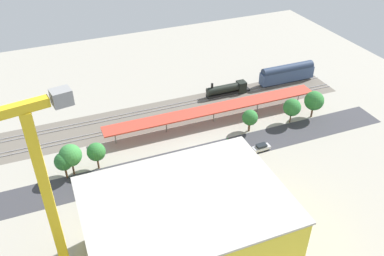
{
  "coord_description": "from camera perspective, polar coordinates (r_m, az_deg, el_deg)",
  "views": [
    {
      "loc": [
        32.48,
        74.06,
        62.16
      ],
      "look_at": [
        2.91,
        3.35,
        9.91
      ],
      "focal_mm": 38.08,
      "sensor_mm": 36.0,
      "label": 1
    }
  ],
  "objects": [
    {
      "name": "parked_car_0",
      "position": [
        103.38,
        9.68,
        -2.73
      ],
      "size": [
        4.59,
        1.87,
        1.71
      ],
      "color": "black",
      "rests_on": "ground"
    },
    {
      "name": "traffic_light",
      "position": [
        96.1,
        5.05,
        -2.61
      ],
      "size": [
        0.5,
        0.36,
        7.12
      ],
      "color": "#333333",
      "rests_on": "ground"
    },
    {
      "name": "box_truck_0",
      "position": [
        87.39,
        -4.44,
        -9.6
      ],
      "size": [
        9.15,
        3.46,
        3.58
      ],
      "color": "black",
      "rests_on": "ground"
    },
    {
      "name": "ground_plane",
      "position": [
        102.0,
        0.79,
        -3.27
      ],
      "size": [
        167.72,
        167.72,
        0.0
      ],
      "primitive_type": "plane",
      "color": "#9E998C",
      "rests_on": "ground"
    },
    {
      "name": "construction_roof_slab",
      "position": [
        66.81,
        -0.94,
        -9.98
      ],
      "size": [
        33.55,
        24.85,
        0.4
      ],
      "primitive_type": "cube",
      "rotation": [
        0.0,
        0.0,
        -0.02
      ],
      "color": "#B7B2A8",
      "rests_on": "construction_building"
    },
    {
      "name": "rail_bed",
      "position": [
        117.01,
        -3.02,
        2.14
      ],
      "size": [
        105.05,
        16.16,
        0.01
      ],
      "primitive_type": "cube",
      "rotation": [
        0.0,
        0.0,
        -0.02
      ],
      "color": "#665E54",
      "rests_on": "ground"
    },
    {
      "name": "tower_crane",
      "position": [
        59.97,
        -20.72,
        -10.23
      ],
      "size": [
        23.84,
        5.52,
        38.53
      ],
      "color": "gray",
      "rests_on": "ground"
    },
    {
      "name": "construction_building",
      "position": [
        72.52,
        -0.88,
        -14.43
      ],
      "size": [
        32.94,
        24.24,
        15.33
      ],
      "primitive_type": "cube",
      "rotation": [
        0.0,
        0.0,
        -0.02
      ],
      "color": "yellow",
      "rests_on": "ground"
    },
    {
      "name": "street_tree_4",
      "position": [
        95.64,
        -17.54,
        -4.49
      ],
      "size": [
        4.21,
        4.21,
        6.91
      ],
      "color": "brown",
      "rests_on": "ground"
    },
    {
      "name": "locomotive",
      "position": [
        125.74,
        5.16,
        5.41
      ],
      "size": [
        14.06,
        2.78,
        4.87
      ],
      "color": "black",
      "rests_on": "ground"
    },
    {
      "name": "passenger_coach",
      "position": [
        135.16,
        13.18,
        7.51
      ],
      "size": [
        18.7,
        3.32,
        6.21
      ],
      "color": "black",
      "rests_on": "ground"
    },
    {
      "name": "parked_car_1",
      "position": [
        100.74,
        6.06,
        -3.55
      ],
      "size": [
        4.74,
        2.01,
        1.54
      ],
      "color": "black",
      "rests_on": "ground"
    },
    {
      "name": "platform_canopy_near",
      "position": [
        110.98,
        3.09,
        2.7
      ],
      "size": [
        61.14,
        5.87,
        4.35
      ],
      "color": "#C63D2D",
      "rests_on": "ground"
    },
    {
      "name": "street_tree_2",
      "position": [
        96.42,
        -13.26,
        -3.28
      ],
      "size": [
        4.34,
        4.34,
        7.03
      ],
      "color": "brown",
      "rests_on": "ground"
    },
    {
      "name": "street_tree_0",
      "position": [
        113.29,
        13.84,
        2.82
      ],
      "size": [
        4.81,
        4.81,
        7.3
      ],
      "color": "brown",
      "rests_on": "ground"
    },
    {
      "name": "street_tree_1",
      "position": [
        117.32,
        16.73,
        3.67
      ],
      "size": [
        5.39,
        5.39,
        7.94
      ],
      "color": "brown",
      "rests_on": "ground"
    },
    {
      "name": "street_asphalt",
      "position": [
        100.47,
        1.27,
        -3.95
      ],
      "size": [
        104.96,
        10.77,
        0.01
      ],
      "primitive_type": "cube",
      "rotation": [
        0.0,
        0.0,
        -0.02
      ],
      "color": "#38383D",
      "rests_on": "ground"
    },
    {
      "name": "parked_car_2",
      "position": [
        97.36,
        1.92,
        -4.8
      ],
      "size": [
        4.56,
        2.04,
        1.83
      ],
      "color": "black",
      "rests_on": "ground"
    },
    {
      "name": "parked_car_3",
      "position": [
        94.98,
        -2.87,
        -6.02
      ],
      "size": [
        4.46,
        1.87,
        1.77
      ],
      "color": "black",
      "rests_on": "ground"
    },
    {
      "name": "street_tree_5",
      "position": [
        108.03,
        8.12,
        1.45
      ],
      "size": [
        4.2,
        4.2,
        6.33
      ],
      "color": "brown",
      "rests_on": "ground"
    },
    {
      "name": "street_tree_3",
      "position": [
        95.76,
        -16.67,
        -3.69
      ],
      "size": [
        5.16,
        5.16,
        8.1
      ],
      "color": "brown",
      "rests_on": "ground"
    },
    {
      "name": "parked_car_4",
      "position": [
        92.99,
        -7.14,
        -7.33
      ],
      "size": [
        4.37,
        1.99,
        1.82
      ],
      "color": "black",
      "rests_on": "ground"
    },
    {
      "name": "track_rails",
      "position": [
        116.92,
        -3.03,
        2.22
      ],
      "size": [
        104.81,
        9.72,
        0.12
      ],
      "color": "#9E9EA8",
      "rests_on": "ground"
    }
  ]
}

